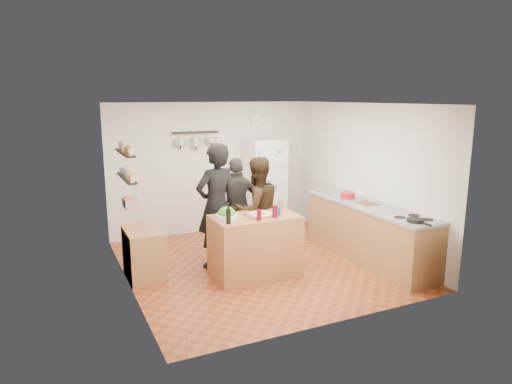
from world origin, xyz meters
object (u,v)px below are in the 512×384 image
wine_bottle (228,216)px  red_bowl (348,195)px  pepper_mill (281,207)px  skillet (415,220)px  wall_clock (257,120)px  salt_canister (277,211)px  person_center (257,210)px  prep_island (255,246)px  person_left (216,206)px  person_back (237,206)px  fridge (264,185)px  side_table (144,253)px  salad_bowl (227,216)px  counter_run (368,233)px

wine_bottle → red_bowl: (2.39, 0.57, -0.04)m
pepper_mill → skillet: pepper_mill is taller
wall_clock → red_bowl: bearing=-71.7°
salt_canister → skillet: salt_canister is taller
pepper_mill → person_center: 0.52m
pepper_mill → skillet: bearing=-43.1°
prep_island → skillet: size_ratio=5.34×
prep_island → pepper_mill: pepper_mill is taller
person_left → wall_clock: size_ratio=6.43×
salt_canister → person_center: person_center is taller
person_center → person_back: size_ratio=1.04×
person_left → fridge: size_ratio=1.07×
wine_bottle → side_table: bearing=140.0°
side_table → skillet: bearing=-29.2°
salad_bowl → pepper_mill: (0.87, 0.00, 0.05)m
salt_canister → person_back: size_ratio=0.08×
salt_canister → wall_clock: wall_clock is taller
person_back → wall_clock: bearing=-118.8°
person_left → person_center: person_left is taller
person_left → salad_bowl: bearing=71.0°
side_table → counter_run: bearing=-12.8°
wine_bottle → pepper_mill: bearing=15.9°
fridge → pepper_mill: bearing=-109.6°
skillet → fridge: fridge is taller
salad_bowl → person_back: 1.14m
prep_island → person_back: bearing=81.5°
pepper_mill → person_left: person_left is taller
salad_bowl → side_table: (-1.08, 0.57, -0.58)m
person_center → counter_run: size_ratio=0.64×
salt_canister → counter_run: salt_canister is taller
fridge → wall_clock: bearing=90.0°
prep_island → red_bowl: (1.89, 0.35, 0.52)m
salt_canister → person_left: bearing=133.0°
person_center → red_bowl: person_center is taller
side_table → prep_island: bearing=-22.4°
person_center → fridge: (0.92, 1.62, 0.05)m
salad_bowl → side_table: bearing=152.2°
pepper_mill → fridge: size_ratio=0.09×
salad_bowl → red_bowl: (2.31, 0.30, 0.03)m
salt_canister → person_left: 0.98m
salad_bowl → salt_canister: bearing=-13.3°
wine_bottle → person_back: size_ratio=0.13×
skillet → fridge: 3.45m
person_left → salt_canister: bearing=119.1°
person_center → pepper_mill: bearing=104.9°
person_back → salad_bowl: bearing=66.7°
wine_bottle → person_left: size_ratio=0.11×
salad_bowl → counter_run: (2.36, -0.21, -0.49)m
wall_clock → prep_island: bearing=-115.8°
skillet → red_bowl: red_bowl is taller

